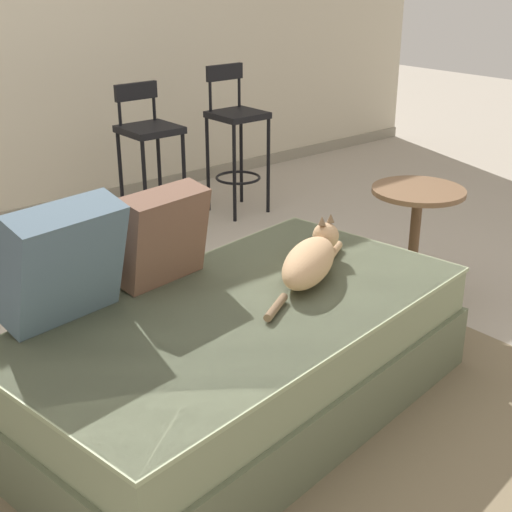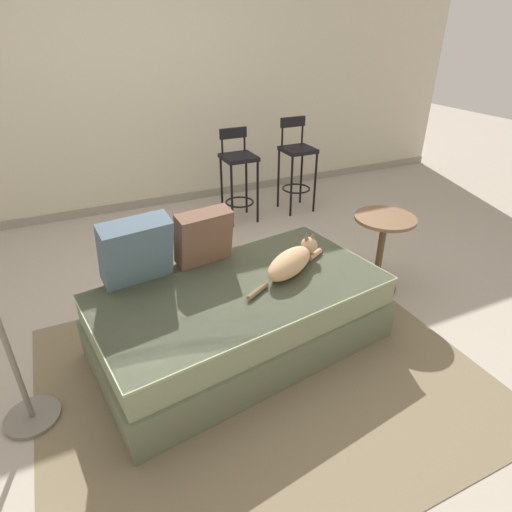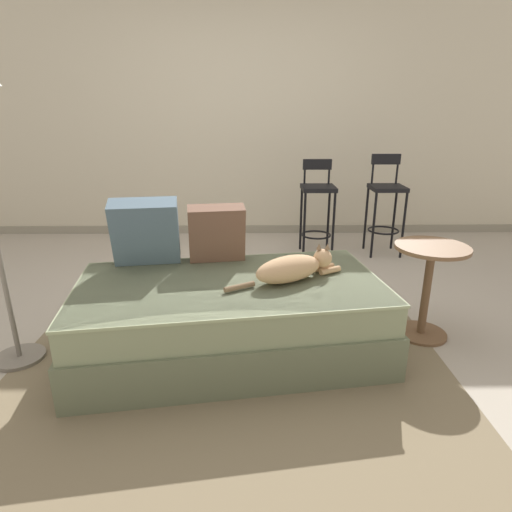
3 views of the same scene
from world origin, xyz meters
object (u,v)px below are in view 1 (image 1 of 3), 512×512
(bar_stool_near_window, at_px, (149,150))
(bar_stool_by_doorway, at_px, (236,132))
(side_table, at_px, (415,231))
(couch, at_px, (242,358))
(throw_pillow_corner, at_px, (63,263))
(cat, at_px, (311,259))
(throw_pillow_middle, at_px, (162,236))

(bar_stool_near_window, relative_size, bar_stool_by_doorway, 0.95)
(bar_stool_by_doorway, height_order, side_table, bar_stool_by_doorway)
(bar_stool_by_doorway, bearing_deg, bar_stool_near_window, -179.97)
(couch, height_order, bar_stool_by_doorway, bar_stool_by_doorway)
(bar_stool_near_window, distance_m, bar_stool_by_doorway, 0.67)
(bar_stool_near_window, bearing_deg, couch, -112.73)
(throw_pillow_corner, distance_m, cat, 0.94)
(throw_pillow_middle, height_order, bar_stool_near_window, bar_stool_near_window)
(throw_pillow_corner, distance_m, bar_stool_near_window, 2.03)
(couch, height_order, cat, cat)
(throw_pillow_middle, relative_size, bar_stool_near_window, 0.41)
(couch, distance_m, throw_pillow_corner, 0.75)
(side_table, bearing_deg, bar_stool_near_window, 104.71)
(side_table, bearing_deg, couch, -171.76)
(couch, relative_size, side_table, 3.10)
(throw_pillow_middle, distance_m, side_table, 1.34)
(throw_pillow_middle, distance_m, bar_stool_by_doorway, 2.14)
(throw_pillow_corner, relative_size, bar_stool_by_doorway, 0.45)
(bar_stool_by_doorway, xyz_separation_m, side_table, (-0.23, -1.67, -0.15))
(cat, relative_size, side_table, 1.14)
(bar_stool_near_window, height_order, bar_stool_by_doorway, bar_stool_by_doorway)
(throw_pillow_corner, xyz_separation_m, cat, (0.89, -0.28, -0.14))
(bar_stool_near_window, bearing_deg, throw_pillow_middle, -120.29)
(couch, height_order, side_table, side_table)
(cat, height_order, bar_stool_near_window, bar_stool_near_window)
(couch, xyz_separation_m, bar_stool_by_doorway, (1.44, 1.85, 0.32))
(throw_pillow_middle, bearing_deg, bar_stool_by_doorway, 44.08)
(couch, xyz_separation_m, throw_pillow_corner, (-0.53, 0.30, 0.43))
(bar_stool_by_doorway, distance_m, side_table, 1.69)
(throw_pillow_middle, bearing_deg, cat, -36.71)
(couch, xyz_separation_m, bar_stool_near_window, (0.77, 1.85, 0.30))
(throw_pillow_middle, relative_size, side_table, 0.62)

